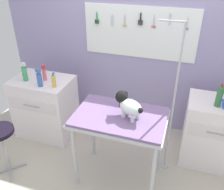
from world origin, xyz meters
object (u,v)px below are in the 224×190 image
object	(u,v)px
cabinet_right	(212,132)
soda_bottle	(219,96)
grooming_table	(120,123)
dog	(128,105)
grooming_arm	(172,110)
stool	(0,138)
counter_left	(46,107)
detangler_spray	(25,73)

from	to	relation	value
cabinet_right	soda_bottle	xyz separation A→B (m)	(-0.04, -0.08, 0.56)
grooming_table	dog	world-z (taller)	dog
grooming_arm	dog	size ratio (longest dim) A/B	5.19
grooming_arm	cabinet_right	distance (m)	0.72
dog	stool	distance (m)	1.54
counter_left	cabinet_right	bearing A→B (deg)	3.57
grooming_arm	stool	bearing A→B (deg)	-159.50
stool	soda_bottle	world-z (taller)	soda_bottle
soda_bottle	dog	bearing A→B (deg)	-148.83
grooming_table	soda_bottle	distance (m)	1.14
grooming_arm	cabinet_right	bearing A→B (deg)	30.00
grooming_table	cabinet_right	bearing A→B (deg)	32.12
dog	stool	bearing A→B (deg)	-165.90
stool	soda_bottle	size ratio (longest dim) A/B	2.33
dog	counter_left	distance (m)	1.54
dog	cabinet_right	world-z (taller)	dog
counter_left	soda_bottle	xyz separation A→B (m)	(2.23, 0.06, 0.56)
grooming_table	soda_bottle	xyz separation A→B (m)	(0.98, 0.55, 0.20)
stool	grooming_table	bearing A→B (deg)	14.49
cabinet_right	soda_bottle	world-z (taller)	soda_bottle
detangler_spray	soda_bottle	size ratio (longest dim) A/B	0.94
grooming_arm	stool	size ratio (longest dim) A/B	2.86
grooming_table	stool	world-z (taller)	grooming_table
grooming_arm	stool	xyz separation A→B (m)	(-1.83, -0.68, -0.34)
grooming_table	detangler_spray	bearing A→B (deg)	164.06
counter_left	soda_bottle	size ratio (longest dim) A/B	3.22
grooming_arm	soda_bottle	distance (m)	0.54
stool	grooming_arm	bearing A→B (deg)	20.50
counter_left	grooming_table	bearing A→B (deg)	-21.44
grooming_arm	dog	bearing A→B (deg)	-141.93
dog	soda_bottle	size ratio (longest dim) A/B	1.29
counter_left	cabinet_right	distance (m)	2.27
grooming_arm	soda_bottle	size ratio (longest dim) A/B	6.67
dog	cabinet_right	size ratio (longest dim) A/B	0.40
soda_bottle	stool	bearing A→B (deg)	-158.75
grooming_arm	cabinet_right	size ratio (longest dim) A/B	2.09
counter_left	cabinet_right	xyz separation A→B (m)	(2.27, 0.14, -0.00)
counter_left	detangler_spray	distance (m)	0.59
counter_left	stool	distance (m)	0.84
grooming_arm	soda_bottle	bearing A→B (deg)	24.07
cabinet_right	stool	xyz separation A→B (m)	(-2.34, -0.98, 0.08)
grooming_arm	counter_left	distance (m)	1.81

